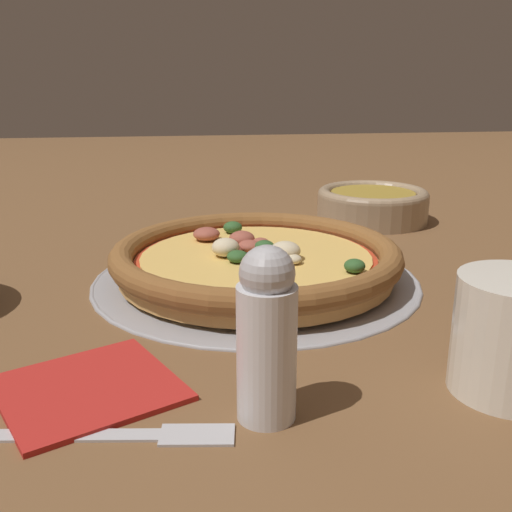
{
  "coord_description": "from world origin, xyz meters",
  "views": [
    {
      "loc": [
        -0.08,
        -0.59,
        0.21
      ],
      "look_at": [
        0.0,
        0.0,
        0.03
      ],
      "focal_mm": 42.0,
      "sensor_mm": 36.0,
      "label": 1
    }
  ],
  "objects_px": {
    "pizza": "(256,258)",
    "fork": "(107,434)",
    "bowl_near": "(372,203)",
    "pizza_tray": "(256,278)",
    "pepper_shaker": "(267,335)",
    "napkin": "(88,386)"
  },
  "relations": [
    {
      "from": "pizza",
      "to": "bowl_near",
      "type": "xyz_separation_m",
      "value": [
        0.2,
        0.24,
        0.0
      ]
    },
    {
      "from": "bowl_near",
      "to": "fork",
      "type": "xyz_separation_m",
      "value": [
        -0.33,
        -0.51,
        -0.02
      ]
    },
    {
      "from": "pizza_tray",
      "to": "pepper_shaker",
      "type": "relative_size",
      "value": 3.0
    },
    {
      "from": "pizza_tray",
      "to": "pizza",
      "type": "bearing_deg",
      "value": 114.02
    },
    {
      "from": "pizza",
      "to": "napkin",
      "type": "height_order",
      "value": "pizza"
    },
    {
      "from": "pizza",
      "to": "bowl_near",
      "type": "relative_size",
      "value": 1.89
    },
    {
      "from": "pizza",
      "to": "pepper_shaker",
      "type": "xyz_separation_m",
      "value": [
        -0.03,
        -0.26,
        0.03
      ]
    },
    {
      "from": "pizza_tray",
      "to": "bowl_near",
      "type": "distance_m",
      "value": 0.31
    },
    {
      "from": "bowl_near",
      "to": "fork",
      "type": "relative_size",
      "value": 0.9
    },
    {
      "from": "bowl_near",
      "to": "pizza_tray",
      "type": "bearing_deg",
      "value": -130.53
    },
    {
      "from": "fork",
      "to": "pepper_shaker",
      "type": "bearing_deg",
      "value": 12.77
    },
    {
      "from": "napkin",
      "to": "fork",
      "type": "relative_size",
      "value": 0.85
    },
    {
      "from": "pizza",
      "to": "fork",
      "type": "bearing_deg",
      "value": -115.19
    },
    {
      "from": "pizza",
      "to": "pepper_shaker",
      "type": "bearing_deg",
      "value": -96.13
    },
    {
      "from": "bowl_near",
      "to": "napkin",
      "type": "height_order",
      "value": "bowl_near"
    },
    {
      "from": "pizza_tray",
      "to": "napkin",
      "type": "relative_size",
      "value": 2.28
    },
    {
      "from": "fork",
      "to": "pepper_shaker",
      "type": "relative_size",
      "value": 1.56
    },
    {
      "from": "pizza_tray",
      "to": "fork",
      "type": "distance_m",
      "value": 0.3
    },
    {
      "from": "pizza",
      "to": "fork",
      "type": "relative_size",
      "value": 1.7
    },
    {
      "from": "pizza",
      "to": "pepper_shaker",
      "type": "height_order",
      "value": "pepper_shaker"
    },
    {
      "from": "pizza_tray",
      "to": "pepper_shaker",
      "type": "distance_m",
      "value": 0.27
    },
    {
      "from": "pizza",
      "to": "napkin",
      "type": "bearing_deg",
      "value": -124.35
    }
  ]
}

